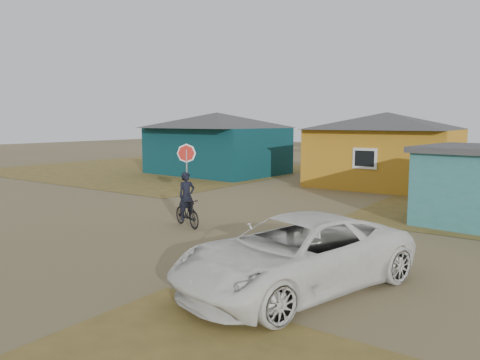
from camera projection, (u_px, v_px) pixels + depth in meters
name	position (u px, v px, depth m)	size (l,w,h in m)	color
ground	(165.00, 227.00, 15.14)	(120.00, 120.00, 0.00)	brown
grass_nw	(153.00, 169.00, 33.71)	(20.00, 18.00, 0.00)	brown
house_teal	(217.00, 142.00, 30.69)	(8.93, 7.08, 4.00)	#0A3038
house_yellow	(386.00, 148.00, 24.75)	(7.72, 6.76, 3.90)	#BE801D
house_pale_west	(367.00, 138.00, 45.82)	(7.04, 6.15, 3.60)	#919E88
house_pale_north	(340.00, 135.00, 60.14)	(6.28, 5.81, 3.40)	#919E88
stop_sign	(187.00, 159.00, 19.81)	(0.79, 0.25, 2.47)	gray
cyclist	(187.00, 207.00, 15.15)	(1.63, 0.98, 1.78)	black
vehicle	(295.00, 254.00, 9.45)	(2.46, 5.34, 1.48)	white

